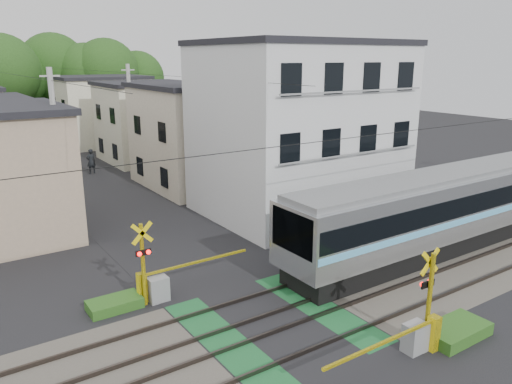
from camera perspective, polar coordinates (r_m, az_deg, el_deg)
ground at (r=16.89m, az=2.11°, el=-14.79°), size 120.00×120.00×0.00m
track_bed at (r=16.88m, az=2.12°, el=-14.69°), size 120.00×120.00×0.14m
crossing_signal_near at (r=15.90m, az=18.15°, el=-14.72°), size 4.74×0.65×3.09m
crossing_signal_far at (r=18.31m, az=-11.47°, el=-10.11°), size 4.74×0.65×3.09m
apartment_block at (r=27.61m, az=4.89°, el=7.24°), size 10.20×8.36×9.30m
houses_row at (r=39.10m, az=-20.64°, el=6.56°), size 22.07×31.35×6.80m
tree_hill at (r=61.21m, az=-25.71°, el=10.97°), size 40.00×13.03×11.24m
catenary at (r=19.44m, az=16.61°, el=0.40°), size 60.00×5.04×7.00m
utility_poles at (r=35.89m, az=-21.66°, el=7.13°), size 7.90×42.00×8.00m
pedestrian at (r=39.15m, az=-18.33°, el=3.34°), size 0.74×0.53×1.88m
weed_patches at (r=17.72m, az=7.01°, el=-12.71°), size 10.25×8.80×0.40m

